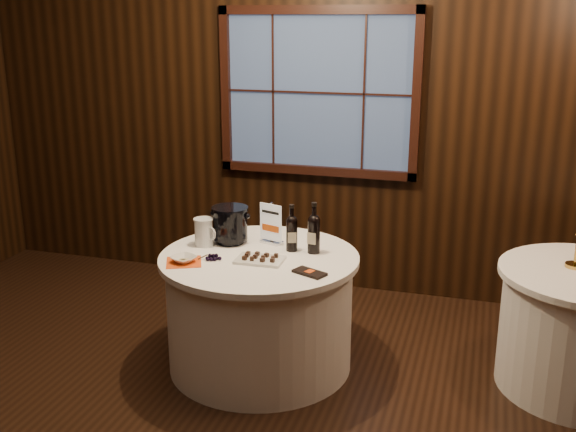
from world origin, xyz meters
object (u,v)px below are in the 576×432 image
(glass_pitcher, at_px, (204,232))
(cracker_bowl, at_px, (184,259))
(chocolate_plate, at_px, (260,259))
(port_bottle_left, at_px, (292,231))
(port_bottle_right, at_px, (314,231))
(main_table, at_px, (260,310))
(ice_bucket, at_px, (230,224))
(sign_stand, at_px, (272,230))
(grape_bunch, at_px, (213,258))
(chocolate_box, at_px, (310,273))

(glass_pitcher, relative_size, cracker_bowl, 1.28)
(chocolate_plate, height_order, cracker_bowl, chocolate_plate)
(port_bottle_left, height_order, port_bottle_right, port_bottle_right)
(main_table, relative_size, port_bottle_right, 3.82)
(ice_bucket, bearing_deg, port_bottle_left, -3.90)
(sign_stand, bearing_deg, ice_bucket, -146.36)
(sign_stand, distance_m, glass_pitcher, 0.45)
(main_table, relative_size, port_bottle_left, 4.14)
(main_table, xyz_separation_m, chocolate_plate, (0.04, -0.10, 0.40))
(sign_stand, height_order, grape_bunch, sign_stand)
(port_bottle_right, bearing_deg, chocolate_box, -71.28)
(port_bottle_left, xyz_separation_m, glass_pitcher, (-0.58, -0.07, -0.04))
(sign_stand, bearing_deg, chocolate_plate, -64.89)
(grape_bunch, bearing_deg, ice_bucket, 93.30)
(grape_bunch, bearing_deg, chocolate_box, -3.98)
(main_table, distance_m, sign_stand, 0.54)
(port_bottle_right, height_order, glass_pitcher, port_bottle_right)
(chocolate_plate, bearing_deg, chocolate_box, -18.60)
(main_table, bearing_deg, ice_bucket, 146.09)
(chocolate_plate, relative_size, cracker_bowl, 2.04)
(sign_stand, height_order, chocolate_box, sign_stand)
(sign_stand, xyz_separation_m, port_bottle_left, (0.17, -0.10, 0.04))
(glass_pitcher, xyz_separation_m, cracker_bowl, (0.01, -0.33, -0.07))
(port_bottle_right, height_order, cracker_bowl, port_bottle_right)
(glass_pitcher, bearing_deg, cracker_bowl, -68.76)
(grape_bunch, bearing_deg, cracker_bowl, -152.79)
(sign_stand, xyz_separation_m, chocolate_plate, (0.04, -0.35, -0.08))
(port_bottle_right, bearing_deg, ice_bucket, -175.32)
(main_table, bearing_deg, grape_bunch, -143.94)
(sign_stand, height_order, port_bottle_right, port_bottle_right)
(chocolate_box, bearing_deg, main_table, 174.36)
(chocolate_box, bearing_deg, port_bottle_left, 144.61)
(main_table, height_order, ice_bucket, ice_bucket)
(sign_stand, height_order, chocolate_plate, sign_stand)
(main_table, bearing_deg, cracker_bowl, -147.22)
(chocolate_plate, xyz_separation_m, cracker_bowl, (-0.44, -0.16, 0.00))
(port_bottle_right, relative_size, ice_bucket, 1.34)
(grape_bunch, xyz_separation_m, glass_pitcher, (-0.17, 0.25, 0.08))
(sign_stand, height_order, port_bottle_left, port_bottle_left)
(chocolate_plate, bearing_deg, sign_stand, 96.19)
(chocolate_box, distance_m, cracker_bowl, 0.80)
(port_bottle_right, bearing_deg, chocolate_plate, -130.43)
(port_bottle_left, xyz_separation_m, chocolate_plate, (-0.13, -0.25, -0.12))
(main_table, relative_size, glass_pitcher, 6.83)
(sign_stand, xyz_separation_m, glass_pitcher, (-0.41, -0.17, -0.00))
(port_bottle_left, distance_m, chocolate_plate, 0.31)
(grape_bunch, bearing_deg, port_bottle_left, 38.05)
(sign_stand, relative_size, cracker_bowl, 1.93)
(sign_stand, distance_m, chocolate_plate, 0.36)
(port_bottle_right, distance_m, ice_bucket, 0.59)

